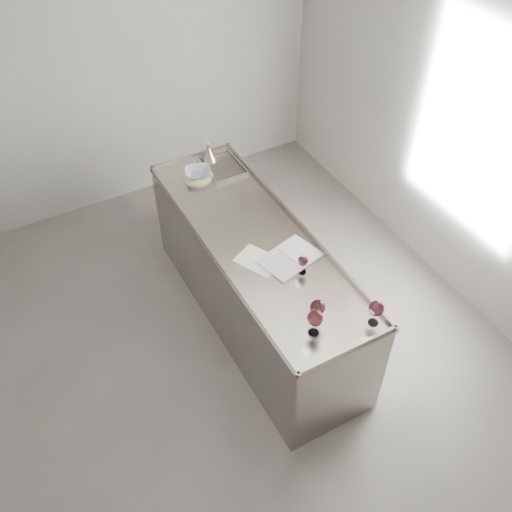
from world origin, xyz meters
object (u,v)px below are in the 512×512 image
counter (256,280)px  notebook (290,258)px  wine_glass_right (376,309)px  ceramic_bowl (198,173)px  wine_glass_small (303,261)px  wine_funnel (209,154)px  wine_glass_left (315,319)px  wine_glass_middle (318,308)px

counter → notebook: (0.11, -0.31, 0.47)m
wine_glass_right → notebook: wine_glass_right is taller
ceramic_bowl → wine_glass_small: bearing=-82.5°
ceramic_bowl → wine_funnel: bearing=44.6°
wine_glass_small → wine_funnel: 1.55m
counter → wine_glass_small: 0.75m
counter → ceramic_bowl: (-0.07, 0.89, 0.52)m
notebook → counter: bearing=94.7°
notebook → wine_funnel: 1.39m
notebook → ceramic_bowl: bearing=83.8°
wine_glass_right → wine_funnel: size_ratio=0.91×
wine_glass_left → wine_glass_right: 0.40m
wine_funnel → notebook: bearing=-90.6°
wine_glass_right → notebook: bearing=102.2°
counter → wine_funnel: size_ratio=11.31×
wine_glass_left → wine_glass_middle: size_ratio=1.01×
counter → wine_glass_middle: size_ratio=12.20×
wine_glass_left → wine_glass_right: bearing=-16.9°
notebook → ceramic_bowl: size_ratio=2.17×
wine_glass_left → ceramic_bowl: wine_glass_left is taller
counter → wine_glass_small: bearing=-76.2°
wine_glass_right → counter: bearing=104.3°
wine_funnel → wine_glass_right: bearing=-85.9°
wine_glass_left → wine_glass_right: (0.38, -0.12, -0.00)m
wine_glass_right → ceramic_bowl: size_ratio=0.88×
ceramic_bowl → wine_funnel: size_ratio=1.03×
counter → wine_glass_right: size_ratio=12.40×
counter → ceramic_bowl: ceramic_bowl is taller
counter → notebook: size_ratio=5.06×
wine_glass_left → counter: bearing=83.5°
wine_glass_left → wine_funnel: (0.23, 2.04, -0.08)m
notebook → wine_glass_left: bearing=-122.8°
wine_glass_middle → wine_funnel: 1.99m
wine_glass_small → notebook: bearing=92.5°
wine_glass_left → wine_glass_middle: (0.06, 0.07, -0.00)m
counter → wine_funnel: (0.12, 1.08, 0.53)m
wine_funnel → wine_glass_left: bearing=-96.4°
counter → wine_funnel: bearing=83.6°
wine_glass_left → wine_glass_right: size_ratio=1.03×
wine_glass_right → wine_funnel: 2.17m
wine_glass_right → ceramic_bowl: (-0.34, 1.98, -0.09)m
ceramic_bowl → wine_glass_middle: bearing=-89.4°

